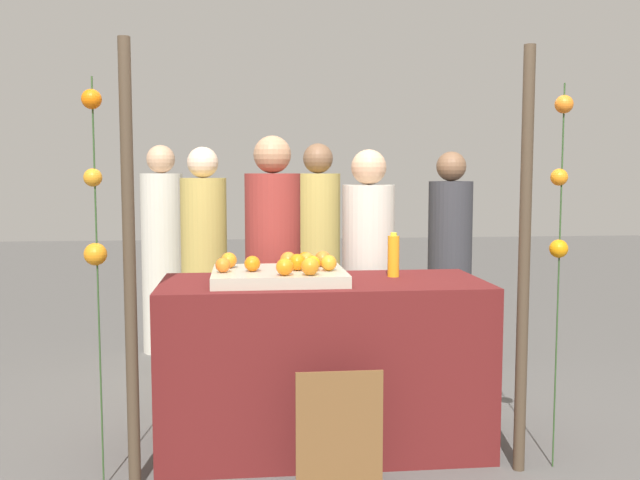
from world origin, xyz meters
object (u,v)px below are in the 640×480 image
object	(u,v)px
chalkboard_sign	(339,433)
orange_1	(310,266)
vendor_left	(273,284)
juice_bottle	(393,256)
stall_counter	(323,364)
orange_0	(297,262)
vendor_right	(368,288)

from	to	relation	value
chalkboard_sign	orange_1	bearing A→B (deg)	106.41
vendor_left	juice_bottle	bearing A→B (deg)	-40.50
juice_bottle	vendor_left	bearing A→B (deg)	139.50
orange_1	stall_counter	bearing A→B (deg)	67.66
orange_0	juice_bottle	distance (m)	0.55
juice_bottle	chalkboard_sign	bearing A→B (deg)	-120.22
orange_0	juice_bottle	bearing A→B (deg)	14.60
orange_0	vendor_right	size ratio (longest dim) A/B	0.05
orange_1	vendor_right	world-z (taller)	vendor_right
chalkboard_sign	vendor_left	bearing A→B (deg)	101.72
orange_0	vendor_left	world-z (taller)	vendor_left
orange_0	chalkboard_sign	bearing A→B (deg)	-73.92
orange_1	juice_bottle	world-z (taller)	juice_bottle
orange_1	vendor_right	bearing A→B (deg)	62.60
orange_0	juice_bottle	world-z (taller)	juice_bottle
orange_0	chalkboard_sign	xyz separation A→B (m)	(0.15, -0.52, -0.72)
stall_counter	orange_1	world-z (taller)	orange_1
juice_bottle	stall_counter	bearing A→B (deg)	-165.53
chalkboard_sign	vendor_right	distance (m)	1.32
vendor_left	orange_1	bearing A→B (deg)	-80.20
juice_bottle	vendor_right	world-z (taller)	vendor_right
stall_counter	vendor_left	size ratio (longest dim) A/B	1.01
orange_0	juice_bottle	xyz separation A→B (m)	(0.53, 0.14, 0.01)
stall_counter	chalkboard_sign	size ratio (longest dim) A/B	2.92
chalkboard_sign	vendor_left	size ratio (longest dim) A/B	0.34
stall_counter	vendor_left	distance (m)	0.76
stall_counter	orange_0	xyz separation A→B (m)	(-0.14, -0.04, 0.55)
chalkboard_sign	vendor_left	distance (m)	1.32
stall_counter	juice_bottle	size ratio (longest dim) A/B	7.01
juice_bottle	vendor_left	world-z (taller)	vendor_left
orange_0	vendor_left	xyz separation A→B (m)	(-0.10, 0.68, -0.22)
orange_1	chalkboard_sign	world-z (taller)	orange_1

